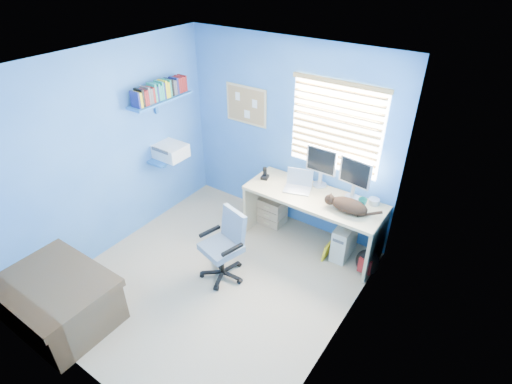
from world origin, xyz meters
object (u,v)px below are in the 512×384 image
Objects in this scene: desk at (312,220)px; cat at (349,206)px; office_chair at (225,253)px; laptop at (298,182)px; tower_pc at (344,240)px.

desk is 0.66m from cat.
office_chair is (-0.57, -1.10, -0.05)m from desk.
cat is 1.55m from office_chair.
cat is (0.72, -0.07, -0.03)m from laptop.
cat is at bearing -76.73° from tower_pc.
desk is 1.23m from office_chair.
office_chair is (-0.32, -1.10, -0.53)m from laptop.
laptop is at bearing 178.41° from desk.
cat reaches higher than desk.
office_chair is (-1.02, -1.13, 0.09)m from tower_pc.
laptop is 1.27m from office_chair.
office_chair is (-1.04, -1.03, -0.50)m from cat.
laptop reaches higher than office_chair.
laptop reaches higher than desk.
desk reaches higher than tower_pc.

